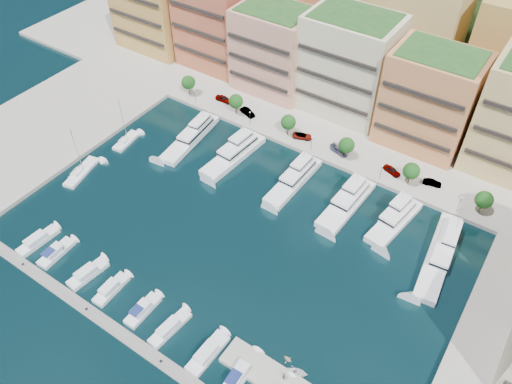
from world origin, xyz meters
TOP-DOWN VIEW (x-y plane):
  - ground at (0.00, 0.00)m, footprint 400.00×400.00m
  - north_quay at (0.00, 62.00)m, footprint 220.00×64.00m
  - west_quay at (-62.00, -8.00)m, footprint 34.00×76.00m
  - hillside at (0.00, 110.00)m, footprint 240.00×40.00m
  - south_pontoon at (-3.00, -30.00)m, footprint 72.00×2.20m
  - apartment_0 at (-66.00, 49.99)m, footprint 22.00×16.50m
  - apartment_1 at (-44.00, 51.99)m, footprint 20.00×16.50m
  - apartment_2 at (-23.00, 49.99)m, footprint 20.00×15.50m
  - apartment_3 at (-2.00, 51.99)m, footprint 22.00×16.50m
  - apartment_4 at (20.00, 49.99)m, footprint 20.00×15.50m
  - backblock_1 at (-25.00, 74.00)m, footprint 26.00×18.00m
  - backblock_2 at (5.00, 74.00)m, footprint 26.00×18.00m
  - tree_0 at (-40.00, 33.50)m, footprint 3.80×3.80m
  - tree_1 at (-24.00, 33.50)m, footprint 3.80×3.80m
  - tree_2 at (-8.00, 33.50)m, footprint 3.80×3.80m
  - tree_3 at (8.00, 33.50)m, footprint 3.80×3.80m
  - tree_4 at (24.00, 33.50)m, footprint 3.80×3.80m
  - tree_5 at (40.00, 33.50)m, footprint 3.80×3.80m
  - lamppost_0 at (-36.00, 31.20)m, footprint 0.30×0.30m
  - lamppost_1 at (-18.00, 31.20)m, footprint 0.30×0.30m
  - lamppost_2 at (0.00, 31.20)m, footprint 0.30×0.30m
  - lamppost_3 at (18.00, 31.20)m, footprint 0.30×0.30m
  - lamppost_4 at (36.00, 31.20)m, footprint 0.30×0.30m
  - yacht_1 at (-27.53, 19.37)m, footprint 6.65×21.26m
  - yacht_2 at (-14.66, 20.10)m, footprint 6.21×19.71m
  - yacht_3 at (1.99, 20.47)m, footprint 4.83×18.71m
  - yacht_4 at (15.31, 20.56)m, footprint 5.97×18.56m
  - yacht_5 at (26.05, 21.55)m, footprint 6.79×16.75m
  - yacht_6 at (37.00, 18.28)m, footprint 6.73×23.72m
  - cruiser_0 at (-32.25, -24.60)m, footprint 3.10×9.02m
  - cruiser_1 at (-26.70, -24.61)m, footprint 3.03×8.06m
  - cruiser_2 at (-17.58, -24.59)m, footprint 3.59×8.49m
  - cruiser_3 at (-11.26, -24.58)m, footprint 2.75×7.75m
  - cruiser_4 at (-3.23, -24.60)m, footprint 2.60×7.54m
  - cruiser_5 at (3.26, -24.59)m, footprint 3.16×8.81m
  - cruiser_6 at (11.69, -24.60)m, footprint 3.08×8.84m
  - cruiser_7 at (18.34, -24.62)m, footprint 3.08×9.25m
  - sailboat_2 at (-40.46, 9.07)m, footprint 3.86×8.41m
  - sailboat_1 at (-40.95, -5.21)m, footprint 5.25×11.09m
  - tender_1 at (23.43, -17.78)m, footprint 1.86×1.68m
  - tender_2 at (26.01, -19.00)m, footprint 4.18×3.62m
  - car_0 at (-30.01, 36.07)m, footprint 4.89×2.19m
  - car_1 at (-21.17, 34.67)m, footprint 4.98×3.02m
  - car_2 at (-4.17, 34.18)m, footprint 5.32×3.72m
  - car_3 at (6.09, 34.32)m, footprint 5.30×3.28m
  - car_4 at (19.48, 34.68)m, footprint 4.68×3.05m
  - car_5 at (28.67, 35.95)m, footprint 4.30×2.36m
  - person_0 at (24.79, -21.26)m, footprint 0.73×0.76m

SIDE VIEW (x-z plane):
  - ground at x=0.00m, z-range 0.00..0.00m
  - north_quay at x=0.00m, z-range -1.00..1.00m
  - west_quay at x=-62.00m, z-range -1.00..1.00m
  - hillside at x=0.00m, z-range -29.00..29.00m
  - south_pontoon at x=-3.00m, z-range -0.17..0.17m
  - sailboat_1 at x=-40.95m, z-range -6.30..6.90m
  - sailboat_2 at x=-40.46m, z-range -6.28..6.92m
  - tender_2 at x=26.01m, z-range 0.00..0.72m
  - tender_1 at x=23.43m, z-range 0.00..0.87m
  - cruiser_0 at x=-32.25m, z-range -0.73..1.82m
  - cruiser_6 at x=11.69m, z-range -0.73..1.82m
  - cruiser_5 at x=3.26m, z-range -0.73..1.82m
  - cruiser_2 at x=-17.58m, z-range -0.73..1.82m
  - cruiser_3 at x=-11.26m, z-range -0.73..1.82m
  - cruiser_7 at x=18.34m, z-range -0.76..1.90m
  - cruiser_1 at x=-26.70m, z-range -0.76..1.90m
  - cruiser_4 at x=-3.23m, z-range -0.76..1.90m
  - yacht_1 at x=-27.53m, z-range -2.56..4.74m
  - yacht_4 at x=15.31m, z-range -2.56..4.74m
  - yacht_2 at x=-14.66m, z-range -2.44..4.86m
  - yacht_6 at x=37.00m, z-range -2.44..4.86m
  - yacht_3 at x=1.99m, z-range -2.44..4.86m
  - yacht_5 at x=26.05m, z-range -2.44..4.86m
  - car_5 at x=28.67m, z-range 1.00..2.34m
  - car_2 at x=-4.17m, z-range 1.00..2.35m
  - car_3 at x=6.09m, z-range 1.00..2.43m
  - car_4 at x=19.48m, z-range 1.00..2.48m
  - car_1 at x=-21.17m, z-range 1.00..2.55m
  - car_0 at x=-30.01m, z-range 1.00..2.63m
  - person_0 at x=24.79m, z-range 1.00..2.75m
  - lamppost_0 at x=-36.00m, z-range 1.73..5.93m
  - lamppost_1 at x=-18.00m, z-range 1.73..5.93m
  - lamppost_2 at x=0.00m, z-range 1.73..5.93m
  - lamppost_3 at x=18.00m, z-range 1.73..5.93m
  - lamppost_4 at x=36.00m, z-range 1.73..5.93m
  - tree_0 at x=-40.00m, z-range 1.92..7.57m
  - tree_1 at x=-24.00m, z-range 1.92..7.57m
  - tree_2 at x=-8.00m, z-range 1.92..7.57m
  - tree_3 at x=8.00m, z-range 1.92..7.57m
  - tree_4 at x=24.00m, z-range 1.92..7.57m
  - tree_5 at x=40.00m, z-range 1.92..7.57m
  - apartment_2 at x=-23.00m, z-range 0.91..23.71m
  - apartment_4 at x=20.00m, z-range 0.91..24.71m
  - apartment_0 at x=-66.00m, z-range 0.91..25.71m
  - apartment_3 at x=-2.00m, z-range 0.91..26.71m
  - apartment_1 at x=-44.00m, z-range 0.91..27.71m
  - backblock_1 at x=-25.00m, z-range 1.00..31.00m
  - backblock_2 at x=5.00m, z-range 1.00..31.00m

